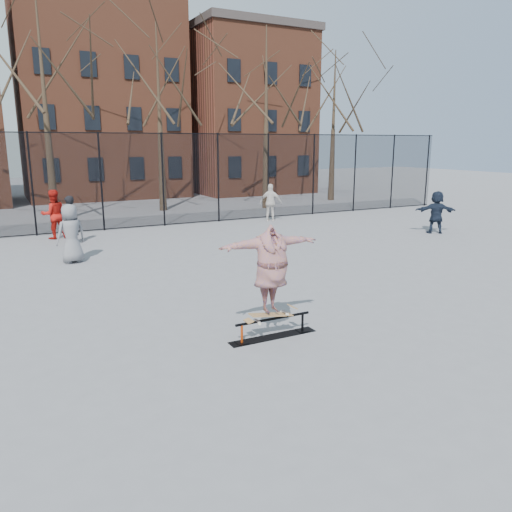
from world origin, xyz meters
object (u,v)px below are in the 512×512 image
skater (271,270)px  bystander_red (54,214)px  bystander_black (70,220)px  bystander_white (271,203)px  skateboard (271,315)px  bystander_navy (436,212)px  skate_rail (273,329)px  bystander_grey (71,234)px

skater → bystander_red: (-2.45, 12.45, -0.38)m
skater → bystander_black: bearing=100.2°
bystander_red → bystander_white: size_ratio=1.08×
skateboard → bystander_red: (-2.45, 12.45, 0.49)m
skater → bystander_red: size_ratio=1.08×
bystander_black → bystander_navy: (13.36, -4.38, -0.02)m
skater → skateboard: bearing=153.0°
skate_rail → bystander_red: size_ratio=0.95×
bystander_grey → skateboard: bearing=89.9°
bystander_black → bystander_navy: bystander_black is taller
skate_rail → bystander_navy: bearing=30.5°
bystander_grey → bystander_navy: bystander_grey is taller
skate_rail → skateboard: bearing=180.0°
skater → bystander_grey: (-2.43, 8.04, -0.41)m
bystander_black → skate_rail: bearing=84.3°
skater → bystander_red: bearing=100.7°
skate_rail → bystander_red: 12.72m
skate_rail → bystander_black: size_ratio=1.00×
skateboard → skate_rail: bearing=-0.0°
bystander_navy → bystander_grey: bearing=26.0°
bystander_white → bystander_navy: bearing=164.3°
skater → bystander_grey: bearing=106.4°
skater → bystander_red: 12.69m
skateboard → skater: size_ratio=0.46×
skater → bystander_white: 14.26m
skateboard → bystander_white: 14.26m
skater → bystander_navy: (11.29, 6.61, -0.46)m
bystander_black → bystander_red: size_ratio=0.94×
bystander_black → bystander_navy: size_ratio=1.03×
skate_rail → bystander_white: bearing=61.0°
skater → bystander_grey: skater is taller
skate_rail → bystander_black: (-2.11, 10.99, 0.73)m
skateboard → bystander_white: (6.95, 12.45, 0.42)m
bystander_grey → bystander_white: (9.37, 4.41, -0.04)m
bystander_red → bystander_black: bearing=97.0°
skateboard → skater: (0.00, -0.00, 0.87)m
bystander_white → bystander_navy: (4.35, -5.84, -0.01)m
bystander_red → bystander_navy: (13.75, -5.84, -0.07)m
bystander_grey → bystander_black: bearing=-113.8°
skateboard → bystander_red: bearing=101.2°
skate_rail → bystander_red: bystander_red is taller
bystander_grey → bystander_black: 2.97m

